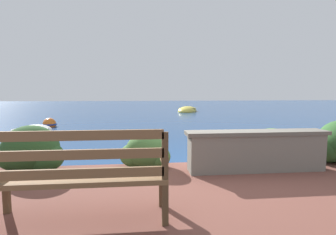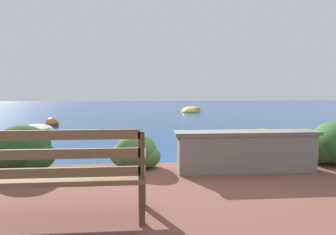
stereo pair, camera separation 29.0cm
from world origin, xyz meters
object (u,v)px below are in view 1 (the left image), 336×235
Objects in this scene: park_bench at (80,173)px; rowboat_nearest at (31,134)px; rowboat_mid at (187,111)px; mooring_buoy at (49,124)px.

park_bench is 7.39m from rowboat_nearest.
park_bench is 0.58× the size of rowboat_mid.
rowboat_mid is (7.26, 10.42, 0.01)m from rowboat_nearest.
rowboat_mid is (4.13, 17.08, -0.64)m from park_bench.
rowboat_nearest is at bearing 107.63° from park_bench.
rowboat_nearest is at bearing 170.06° from rowboat_mid.
rowboat_mid reaches higher than rowboat_nearest.
park_bench is at bearing -168.66° from rowboat_mid.
park_bench reaches higher than rowboat_mid.
mooring_buoy is at bearing 161.82° from rowboat_mid.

